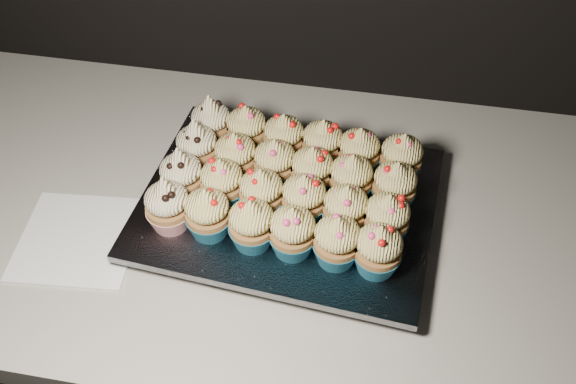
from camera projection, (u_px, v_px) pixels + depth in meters
name	position (u px, v px, depth m)	size (l,w,h in m)	color
cabinet	(403.00, 380.00, 1.28)	(2.40, 0.60, 0.86)	black
worktop	(444.00, 239.00, 0.95)	(2.44, 0.64, 0.04)	beige
napkin	(79.00, 239.00, 0.92)	(0.16, 0.16, 0.00)	white
baking_tray	(288.00, 210.00, 0.95)	(0.38, 0.29, 0.02)	black
foil_lining	(288.00, 202.00, 0.93)	(0.42, 0.33, 0.01)	silver
cupcake_0	(168.00, 205.00, 0.87)	(0.06, 0.06, 0.10)	#A6171D
cupcake_1	(208.00, 213.00, 0.86)	(0.06, 0.06, 0.08)	#1C6684
cupcake_2	(252.00, 224.00, 0.85)	(0.06, 0.06, 0.08)	#1C6684
cupcake_3	(292.00, 232.00, 0.84)	(0.06, 0.06, 0.08)	#1C6684
cupcake_4	(337.00, 241.00, 0.83)	(0.06, 0.06, 0.08)	#1C6684
cupcake_5	(378.00, 250.00, 0.82)	(0.06, 0.06, 0.08)	#1C6684
cupcake_6	(182.00, 176.00, 0.91)	(0.06, 0.06, 0.10)	#A6171D
cupcake_7	(222.00, 183.00, 0.90)	(0.06, 0.06, 0.08)	#1C6684
cupcake_8	(261.00, 193.00, 0.89)	(0.06, 0.06, 0.08)	#1C6684
cupcake_9	(304.00, 199.00, 0.88)	(0.06, 0.06, 0.08)	#1C6684
cupcake_10	(345.00, 210.00, 0.87)	(0.06, 0.06, 0.08)	#1C6684
cupcake_11	(386.00, 218.00, 0.85)	(0.06, 0.06, 0.08)	#1C6684
cupcake_12	(197.00, 147.00, 0.95)	(0.06, 0.06, 0.10)	#A6171D
cupcake_13	(236.00, 157.00, 0.93)	(0.06, 0.06, 0.08)	#1C6684
cupcake_14	(275.00, 163.00, 0.93)	(0.06, 0.06, 0.08)	#1C6684
cupcake_15	(312.00, 171.00, 0.92)	(0.06, 0.06, 0.08)	#1C6684
cupcake_16	(351.00, 179.00, 0.90)	(0.06, 0.06, 0.08)	#1C6684
cupcake_17	(394.00, 186.00, 0.89)	(0.06, 0.06, 0.08)	#1C6684
cupcake_18	(211.00, 123.00, 0.98)	(0.06, 0.06, 0.10)	#A6171D
cupcake_19	(247.00, 129.00, 0.98)	(0.06, 0.06, 0.08)	#1C6684
cupcake_20	(284.00, 138.00, 0.96)	(0.06, 0.06, 0.08)	#1C6684
cupcake_21	(323.00, 144.00, 0.95)	(0.06, 0.06, 0.08)	#1C6684
cupcake_22	(359.00, 152.00, 0.94)	(0.06, 0.06, 0.08)	#1C6684
cupcake_23	(401.00, 158.00, 0.93)	(0.06, 0.06, 0.08)	#1C6684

